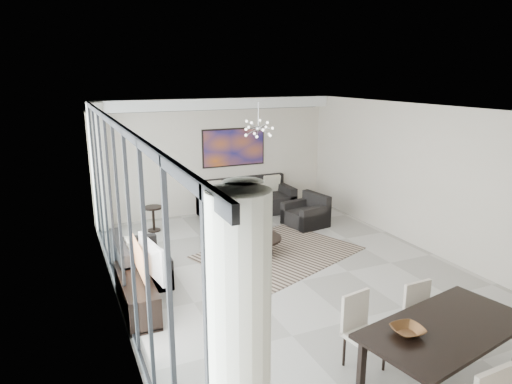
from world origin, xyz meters
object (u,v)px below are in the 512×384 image
sofa_main (246,202)px  tv_console (136,294)px  television (145,260)px  dining_table (446,333)px  coffee_table (255,244)px

sofa_main → tv_console: 5.18m
sofa_main → tv_console: sofa_main is taller
sofa_main → television: television is taller
tv_console → dining_table: bearing=-49.7°
coffee_table → dining_table: (0.26, -4.54, 0.54)m
coffee_table → tv_console: bearing=-153.5°
television → dining_table: (2.62, -3.25, -0.04)m
tv_console → sofa_main: bearing=48.7°
television → dining_table: 4.18m
coffee_table → dining_table: dining_table is taller
tv_console → television: size_ratio=1.61×
television → dining_table: size_ratio=0.46×
dining_table → sofa_main: bearing=84.9°
coffee_table → dining_table: 4.58m
dining_table → coffee_table: bearing=93.2°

